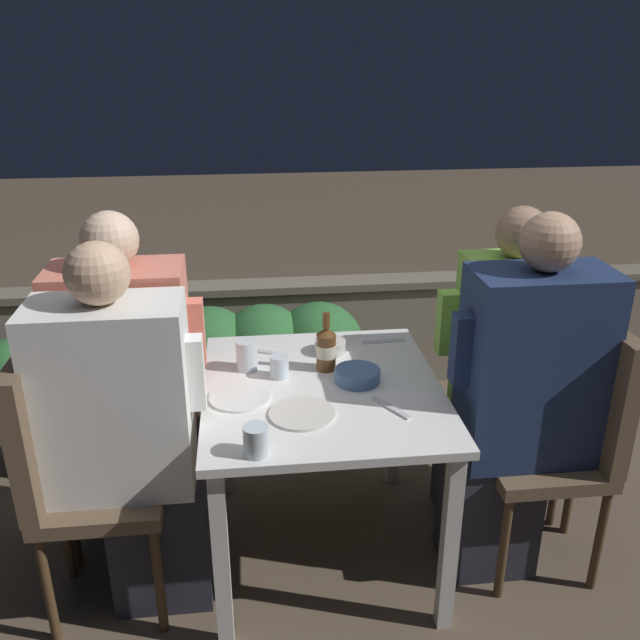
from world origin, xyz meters
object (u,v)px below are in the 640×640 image
at_px(chair_left_far, 84,415).
at_px(chair_right_far, 545,385).
at_px(person_white_polo, 129,437).
at_px(chair_right_near, 570,425).
at_px(person_green_blouse, 498,370).
at_px(person_navy_jumper, 520,404).
at_px(beer_bottle, 326,348).
at_px(chair_left_near, 69,460).
at_px(potted_plant, 19,391).
at_px(person_coral_top, 137,391).

relative_size(chair_left_far, chair_right_far, 1.00).
relative_size(person_white_polo, chair_right_far, 1.35).
bearing_deg(chair_right_near, person_green_blouse, 118.83).
distance_m(person_white_polo, chair_right_far, 1.58).
bearing_deg(person_navy_jumper, beer_bottle, 157.56).
relative_size(chair_left_near, person_green_blouse, 0.74).
height_order(person_navy_jumper, person_green_blouse, person_navy_jumper).
xyz_separation_m(chair_left_far, chair_right_far, (1.75, 0.03, 0.00)).
bearing_deg(person_white_polo, chair_left_far, 126.06).
relative_size(chair_left_far, person_navy_jumper, 0.71).
bearing_deg(person_white_polo, chair_left_near, 180.00).
distance_m(chair_left_near, person_white_polo, 0.21).
height_order(person_white_polo, chair_right_near, person_white_polo).
height_order(chair_left_near, person_navy_jumper, person_navy_jumper).
bearing_deg(chair_right_far, potted_plant, 165.86).
distance_m(chair_left_near, person_coral_top, 0.35).
bearing_deg(person_navy_jumper, chair_right_far, 51.51).
distance_m(person_green_blouse, potted_plant, 2.06).
relative_size(chair_right_near, potted_plant, 1.51).
xyz_separation_m(chair_right_near, person_navy_jumper, (-0.20, 0.00, 0.10)).
bearing_deg(person_navy_jumper, potted_plant, 156.49).
bearing_deg(person_navy_jumper, person_green_blouse, 83.18).
height_order(chair_left_near, chair_right_far, same).
distance_m(person_white_polo, beer_bottle, 0.74).
relative_size(chair_left_near, beer_bottle, 4.33).
bearing_deg(beer_bottle, person_navy_jumper, -22.44).
distance_m(chair_left_far, chair_right_near, 1.74).
height_order(person_coral_top, person_navy_jumper, person_navy_jumper).
distance_m(person_coral_top, person_navy_jumper, 1.35).
xyz_separation_m(person_coral_top, person_navy_jumper, (1.32, -0.27, 0.01)).
distance_m(chair_right_far, potted_plant, 2.25).
relative_size(chair_left_far, chair_right_near, 1.00).
relative_size(chair_left_near, person_coral_top, 0.73).
relative_size(person_white_polo, person_navy_jumper, 0.97).
distance_m(person_navy_jumper, person_green_blouse, 0.30).
distance_m(person_white_polo, potted_plant, 1.10).
bearing_deg(beer_bottle, chair_left_far, 179.57).
height_order(person_white_polo, person_green_blouse, person_white_polo).
height_order(chair_right_far, potted_plant, chair_right_far).
bearing_deg(person_white_polo, chair_right_near, 0.70).
relative_size(chair_right_far, potted_plant, 1.51).
bearing_deg(chair_right_far, person_white_polo, -168.52).
bearing_deg(person_navy_jumper, chair_right_near, 0.00).
bearing_deg(beer_bottle, person_white_polo, -157.28).
height_order(chair_left_far, person_navy_jumper, person_navy_jumper).
distance_m(person_white_polo, person_coral_top, 0.29).
height_order(chair_left_far, beer_bottle, chair_left_far).
xyz_separation_m(chair_left_far, person_green_blouse, (1.55, 0.03, 0.08)).
xyz_separation_m(person_white_polo, person_green_blouse, (1.34, 0.31, 0.00)).
bearing_deg(person_navy_jumper, person_coral_top, 168.46).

